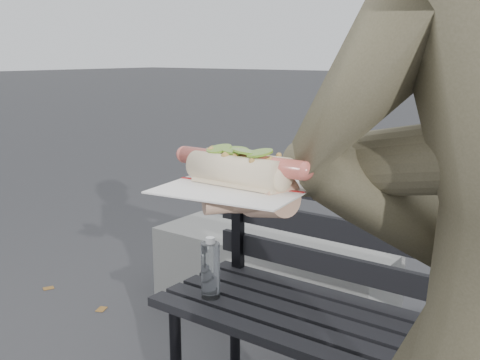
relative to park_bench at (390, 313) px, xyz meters
The scene contains 3 objects.
park_bench is the anchor object (origin of this frame).
concrete_block 1.13m from the park_bench, 142.42° to the left, with size 1.20×0.40×0.40m, color slate.
held_hotdog 1.09m from the park_bench, 70.87° to the right, with size 0.62×0.30×0.20m.
Camera 1 is at (0.52, -0.56, 1.28)m, focal length 42.00 mm.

